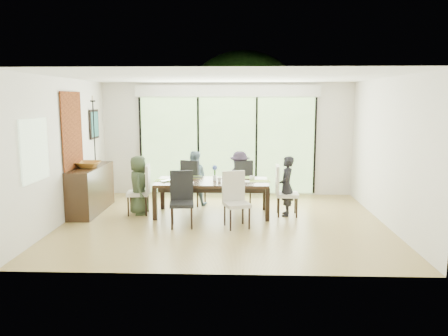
{
  "coord_description": "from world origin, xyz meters",
  "views": [
    {
      "loc": [
        0.29,
        -8.0,
        2.3
      ],
      "look_at": [
        0.0,
        0.25,
        1.0
      ],
      "focal_mm": 35.0,
      "sensor_mm": 36.0,
      "label": 1
    }
  ],
  "objects_px": {
    "person_far_left": "(194,178)",
    "cup_b": "(219,180)",
    "table_top": "(212,182)",
    "person_far_right": "(240,178)",
    "chair_far_right": "(240,182)",
    "laptop": "(169,181)",
    "chair_right_end": "(287,190)",
    "cup_c": "(252,178)",
    "chair_near_right": "(237,200)",
    "chair_far_left": "(194,182)",
    "bowl": "(88,165)",
    "person_left_end": "(139,185)",
    "chair_left_end": "(138,189)",
    "person_right_end": "(287,186)",
    "vase": "(215,178)",
    "sideboard": "(91,189)",
    "chair_near_left": "(182,200)",
    "cup_a": "(178,177)"
  },
  "relations": [
    {
      "from": "chair_near_right",
      "to": "cup_c",
      "type": "bearing_deg",
      "value": 53.93
    },
    {
      "from": "person_left_end",
      "to": "laptop",
      "type": "distance_m",
      "value": 0.65
    },
    {
      "from": "chair_right_end",
      "to": "chair_near_left",
      "type": "distance_m",
      "value": 2.18
    },
    {
      "from": "chair_near_right",
      "to": "bowl",
      "type": "distance_m",
      "value": 3.19
    },
    {
      "from": "table_top",
      "to": "laptop",
      "type": "relative_size",
      "value": 7.27
    },
    {
      "from": "cup_a",
      "to": "bowl",
      "type": "xyz_separation_m",
      "value": [
        -1.81,
        -0.08,
        0.26
      ]
    },
    {
      "from": "chair_left_end",
      "to": "cup_b",
      "type": "xyz_separation_m",
      "value": [
        1.65,
        -0.1,
        0.23
      ]
    },
    {
      "from": "table_top",
      "to": "chair_right_end",
      "type": "height_order",
      "value": "chair_right_end"
    },
    {
      "from": "table_top",
      "to": "person_far_right",
      "type": "bearing_deg",
      "value": 56.47
    },
    {
      "from": "chair_far_right",
      "to": "laptop",
      "type": "xyz_separation_m",
      "value": [
        -1.4,
        -0.95,
        0.2
      ]
    },
    {
      "from": "chair_near_right",
      "to": "chair_left_end",
      "type": "bearing_deg",
      "value": 137.6
    },
    {
      "from": "chair_far_right",
      "to": "chair_right_end",
      "type": "bearing_deg",
      "value": 114.32
    },
    {
      "from": "chair_far_right",
      "to": "person_far_right",
      "type": "distance_m",
      "value": 0.09
    },
    {
      "from": "chair_near_right",
      "to": "person_far_right",
      "type": "bearing_deg",
      "value": 69.43
    },
    {
      "from": "chair_near_right",
      "to": "bowl",
      "type": "relative_size",
      "value": 2.05
    },
    {
      "from": "table_top",
      "to": "chair_near_right",
      "type": "height_order",
      "value": "chair_near_right"
    },
    {
      "from": "chair_left_end",
      "to": "chair_near_right",
      "type": "height_order",
      "value": "same"
    },
    {
      "from": "person_left_end",
      "to": "bowl",
      "type": "distance_m",
      "value": 1.11
    },
    {
      "from": "laptop",
      "to": "cup_b",
      "type": "xyz_separation_m",
      "value": [
        1.0,
        0.0,
        0.03
      ]
    },
    {
      "from": "chair_right_end",
      "to": "cup_c",
      "type": "height_order",
      "value": "chair_right_end"
    },
    {
      "from": "chair_near_right",
      "to": "cup_b",
      "type": "distance_m",
      "value": 0.88
    },
    {
      "from": "vase",
      "to": "sideboard",
      "type": "xyz_separation_m",
      "value": [
        -2.56,
        0.12,
        -0.28
      ]
    },
    {
      "from": "chair_near_right",
      "to": "bowl",
      "type": "height_order",
      "value": "bowl"
    },
    {
      "from": "chair_left_end",
      "to": "bowl",
      "type": "distance_m",
      "value": 1.13
    },
    {
      "from": "chair_right_end",
      "to": "table_top",
      "type": "bearing_deg",
      "value": 91.94
    },
    {
      "from": "chair_far_right",
      "to": "cup_a",
      "type": "xyz_separation_m",
      "value": [
        -1.25,
        -0.7,
        0.23
      ]
    },
    {
      "from": "chair_far_right",
      "to": "laptop",
      "type": "distance_m",
      "value": 1.7
    },
    {
      "from": "person_far_right",
      "to": "bowl",
      "type": "relative_size",
      "value": 2.4
    },
    {
      "from": "person_left_end",
      "to": "chair_left_end",
      "type": "bearing_deg",
      "value": 80.31
    },
    {
      "from": "chair_far_left",
      "to": "bowl",
      "type": "xyz_separation_m",
      "value": [
        -2.06,
        -0.78,
        0.49
      ]
    },
    {
      "from": "person_far_left",
      "to": "cup_b",
      "type": "distance_m",
      "value": 1.12
    },
    {
      "from": "person_far_right",
      "to": "cup_b",
      "type": "xyz_separation_m",
      "value": [
        -0.4,
        -0.93,
        0.14
      ]
    },
    {
      "from": "chair_far_left",
      "to": "person_right_end",
      "type": "bearing_deg",
      "value": 179.58
    },
    {
      "from": "chair_near_right",
      "to": "person_left_end",
      "type": "xyz_separation_m",
      "value": [
        -1.98,
        0.87,
        0.09
      ]
    },
    {
      "from": "chair_far_left",
      "to": "vase",
      "type": "height_order",
      "value": "chair_far_left"
    },
    {
      "from": "person_far_right",
      "to": "vase",
      "type": "relative_size",
      "value": 10.75
    },
    {
      "from": "chair_left_end",
      "to": "sideboard",
      "type": "height_order",
      "value": "chair_left_end"
    },
    {
      "from": "bowl",
      "to": "chair_far_right",
      "type": "bearing_deg",
      "value": 14.33
    },
    {
      "from": "chair_far_left",
      "to": "sideboard",
      "type": "distance_m",
      "value": 2.17
    },
    {
      "from": "chair_near_right",
      "to": "cup_c",
      "type": "height_order",
      "value": "chair_near_right"
    },
    {
      "from": "cup_b",
      "to": "chair_far_right",
      "type": "bearing_deg",
      "value": 67.17
    },
    {
      "from": "chair_right_end",
      "to": "cup_c",
      "type": "relative_size",
      "value": 8.87
    },
    {
      "from": "chair_far_right",
      "to": "laptop",
      "type": "height_order",
      "value": "chair_far_right"
    },
    {
      "from": "table_top",
      "to": "cup_b",
      "type": "xyz_separation_m",
      "value": [
        0.15,
        -0.1,
        0.07
      ]
    },
    {
      "from": "person_far_left",
      "to": "cup_b",
      "type": "xyz_separation_m",
      "value": [
        0.6,
        -0.93,
        0.14
      ]
    },
    {
      "from": "chair_left_end",
      "to": "sideboard",
      "type": "xyz_separation_m",
      "value": [
        -1.01,
        0.17,
        -0.04
      ]
    },
    {
      "from": "vase",
      "to": "bowl",
      "type": "bearing_deg",
      "value": 179.61
    },
    {
      "from": "chair_right_end",
      "to": "chair_near_right",
      "type": "xyz_separation_m",
      "value": [
        -1.0,
        -0.87,
        0.0
      ]
    },
    {
      "from": "cup_a",
      "to": "bowl",
      "type": "relative_size",
      "value": 0.23
    },
    {
      "from": "chair_right_end",
      "to": "person_far_right",
      "type": "distance_m",
      "value": 1.26
    }
  ]
}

